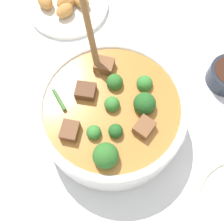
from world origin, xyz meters
TOP-DOWN VIEW (x-y plane):
  - ground_plane at (0.00, 0.00)m, footprint 4.00×4.00m
  - stew_bowl at (-0.00, -0.00)m, footprint 0.31×0.28m
  - food_plate at (0.30, 0.15)m, footprint 0.20×0.20m

SIDE VIEW (x-z plane):
  - ground_plane at x=0.00m, z-range 0.00..0.00m
  - food_plate at x=0.30m, z-range -0.01..0.04m
  - stew_bowl at x=0.00m, z-range -0.09..0.20m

